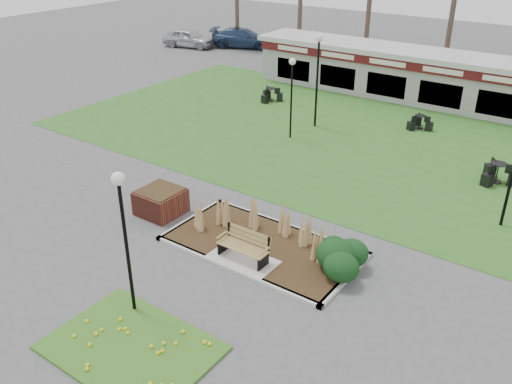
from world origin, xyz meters
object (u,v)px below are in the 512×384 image
Objects in this scene: food_pavilion at (450,80)px; bistro_set_a at (270,96)px; lamp_post_mid_left at (318,60)px; bistro_set_c at (497,176)px; lamp_post_far_left at (292,81)px; lamp_post_near_right at (122,214)px; bistro_set_b at (419,124)px; car_blue at (243,38)px; park_bench at (245,245)px; brick_planter at (161,201)px; car_black at (309,66)px; car_silver at (189,38)px.

food_pavilion is 10.32m from bistro_set_a.
bistro_set_c is at bearing -9.34° from lamp_post_mid_left.
lamp_post_far_left is (-4.62, -9.69, 1.41)m from food_pavilion.
lamp_post_near_right is at bearing -66.91° from bistro_set_a.
bistro_set_b is at bearing 46.13° from lamp_post_far_left.
lamp_post_near_right is 18.98m from bistro_set_b.
car_blue reaches higher than bistro_set_a.
park_bench is 16.97m from bistro_set_a.
food_pavilion is at bearing 76.94° from brick_planter.
bistro_set_a is (-4.21, 4.46, -2.61)m from lamp_post_far_left.
lamp_post_mid_left reaches higher than car_black.
food_pavilion is (0.00, 19.71, 0.89)m from park_bench.
lamp_post_far_left is 10.00m from bistro_set_c.
park_bench is at bearing -90.00° from food_pavilion.
lamp_post_far_left is at bearing 104.52° from lamp_post_near_right.
bistro_set_b is (1.19, 18.73, -2.84)m from lamp_post_near_right.
bistro_set_a is 0.33× the size of car_black.
brick_planter is 0.32× the size of lamp_post_mid_left.
park_bench is 11.76m from bistro_set_c.
bistro_set_c is (9.43, 9.87, -0.18)m from brick_planter.
lamp_post_far_left is at bearing -115.47° from food_pavilion.
food_pavilion is 15.73× the size of bistro_set_c.
lamp_post_mid_left reaches higher than park_bench.
lamp_post_mid_left is at bearing -120.56° from food_pavilion.
bistro_set_a is (-8.82, 14.49, -0.31)m from park_bench.
lamp_post_far_left reaches higher than brick_planter.
park_bench is 0.40× the size of lamp_post_near_right.
lamp_post_near_right is at bearing -170.83° from car_blue.
lamp_post_near_right reaches higher than bistro_set_b.
bistro_set_c is 0.29× the size of car_blue.
food_pavilion is 9.93m from car_black.
brick_planter is 11.81m from lamp_post_mid_left.
brick_planter is 19.49m from food_pavilion.
bistro_set_a is at bearing 113.09° from lamp_post_near_right.
lamp_post_far_left is at bearing -133.87° from bistro_set_b.
lamp_post_near_right is 2.96× the size of bistro_set_a.
bistro_set_c is at bearing 67.09° from lamp_post_near_right.
car_silver reaches higher than bistro_set_b.
bistro_set_a is at bearing -176.88° from bistro_set_b.
lamp_post_near_right reaches higher than car_silver.
lamp_post_near_right is 0.89× the size of lamp_post_mid_left.
bistro_set_a is at bearing 164.41° from bistro_set_c.
food_pavilion reaches higher than bistro_set_a.
park_bench is 0.07× the size of food_pavilion.
food_pavilion is (4.40, 18.96, 1.00)m from brick_planter.
lamp_post_far_left is 0.89× the size of car_silver.
food_pavilion is at bearing 118.95° from bistro_set_c.
lamp_post_far_left is at bearing -159.49° from car_blue.
bistro_set_c is at bearing -61.05° from food_pavilion.
bistro_set_a is at bearing -149.37° from food_pavilion.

